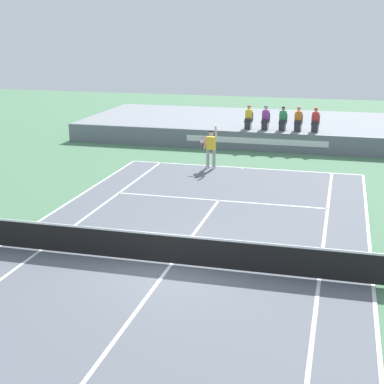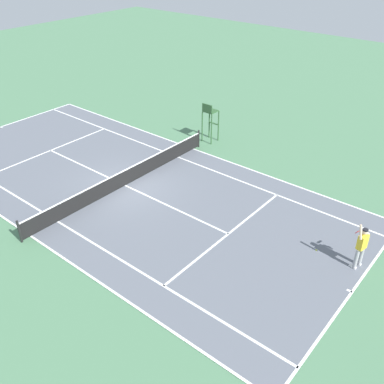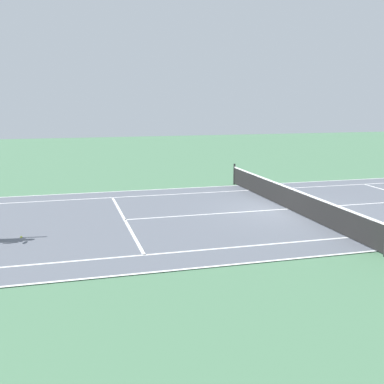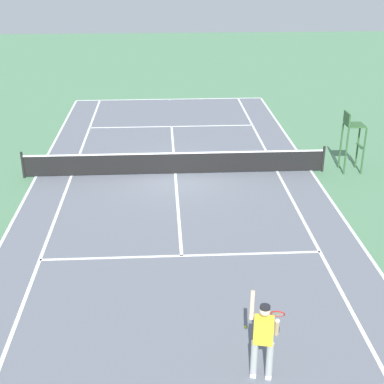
% 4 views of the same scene
% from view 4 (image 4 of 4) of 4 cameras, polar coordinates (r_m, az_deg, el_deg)
% --- Properties ---
extents(ground_plane, '(80.00, 80.00, 0.00)m').
position_cam_4_polar(ground_plane, '(22.05, -1.74, 1.82)').
color(ground_plane, '#4C7A56').
extents(court, '(11.08, 23.88, 0.03)m').
position_cam_4_polar(court, '(22.04, -1.74, 1.84)').
color(court, slate).
rests_on(court, ground).
extents(net, '(11.98, 0.10, 1.07)m').
position_cam_4_polar(net, '(21.85, -1.75, 3.09)').
color(net, black).
rests_on(net, ground).
extents(tennis_player, '(0.83, 0.61, 2.08)m').
position_cam_4_polar(tennis_player, '(11.73, 7.38, -14.78)').
color(tennis_player, '#9E9EA3').
rests_on(tennis_player, ground).
extents(tennis_ball, '(0.07, 0.07, 0.07)m').
position_cam_4_polar(tennis_ball, '(13.56, 5.51, -13.71)').
color(tennis_ball, '#D1E533').
rests_on(tennis_ball, ground).
extents(umpire_chair, '(0.77, 0.77, 2.44)m').
position_cam_4_polar(umpire_chair, '(22.77, 16.19, 5.76)').
color(umpire_chair, '#2D562D').
rests_on(umpire_chair, ground).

